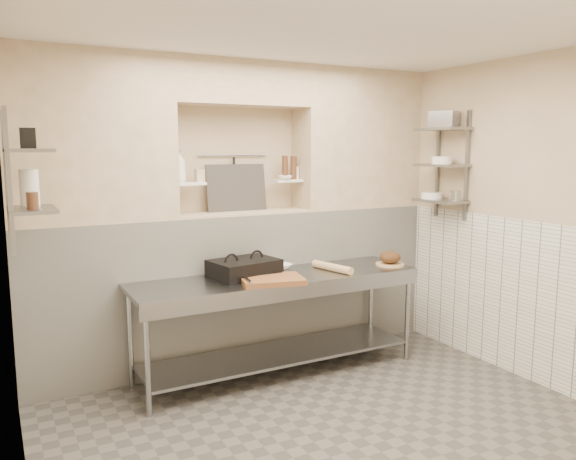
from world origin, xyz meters
TOP-DOWN VIEW (x-y plane):
  - floor at (0.00, 0.00)m, footprint 4.00×3.90m
  - ceiling at (0.00, 0.00)m, footprint 4.00×3.90m
  - wall_left at (-2.05, 0.00)m, footprint 0.10×3.90m
  - wall_right at (2.05, 0.00)m, footprint 0.10×3.90m
  - wall_back at (0.00, 2.00)m, footprint 4.00×0.10m
  - backwall_lower at (0.00, 1.75)m, footprint 4.00×0.40m
  - alcove_sill at (0.00, 1.75)m, footprint 1.30×0.40m
  - backwall_pillar_left at (-1.33, 1.75)m, footprint 1.35×0.40m
  - backwall_pillar_right at (1.33, 1.75)m, footprint 1.35×0.40m
  - backwall_header at (0.00, 1.75)m, footprint 1.30×0.40m
  - wainscot_left at (-1.99, 0.00)m, footprint 0.02×3.90m
  - wainscot_right at (1.99, 0.00)m, footprint 0.02×3.90m
  - alcove_shelf_left at (-0.50, 1.75)m, footprint 0.28×0.16m
  - alcove_shelf_right at (0.50, 1.75)m, footprint 0.28×0.16m
  - utensil_rail at (0.00, 1.92)m, footprint 0.70×0.02m
  - hanging_steel at (0.00, 1.90)m, footprint 0.02×0.02m
  - splash_panel at (0.00, 1.85)m, footprint 0.60×0.08m
  - shelf_rail_left_a at (-1.98, 1.25)m, footprint 0.03×0.03m
  - shelf_rail_left_b at (-1.98, 0.85)m, footprint 0.03×0.03m
  - wall_shelf_left_lower at (-1.84, 1.05)m, footprint 0.30×0.50m
  - wall_shelf_left_upper at (-1.84, 1.05)m, footprint 0.30×0.50m
  - shelf_rail_right_a at (1.98, 1.25)m, footprint 0.03×0.03m
  - shelf_rail_right_b at (1.98, 0.85)m, footprint 0.03×0.03m
  - wall_shelf_right_lower at (1.84, 1.05)m, footprint 0.30×0.50m
  - wall_shelf_right_mid at (1.84, 1.05)m, footprint 0.30×0.50m
  - wall_shelf_right_upper at (1.84, 1.05)m, footprint 0.30×0.50m
  - prep_table at (0.11, 1.18)m, footprint 2.60×0.70m
  - panini_press at (-0.17, 1.30)m, footprint 0.62×0.50m
  - cutting_board at (-0.05, 0.99)m, footprint 0.58×0.47m
  - knife_blade at (-0.02, 1.10)m, footprint 0.24×0.03m
  - tongs at (-0.28, 0.99)m, footprint 0.06×0.25m
  - mixing_bowl at (0.26, 1.44)m, footprint 0.24×0.24m
  - rolling_pin at (0.64, 1.13)m, footprint 0.18×0.47m
  - bread_board at (1.27, 1.10)m, footprint 0.27×0.27m
  - bread_loaf at (1.27, 1.10)m, footprint 0.20×0.20m
  - bottle_soap at (-0.59, 1.74)m, footprint 0.13×0.13m
  - jar_alcove at (-0.39, 1.77)m, footprint 0.08×0.08m
  - bowl_alcove at (0.45, 1.70)m, footprint 0.18×0.18m
  - condiment_a at (0.57, 1.75)m, footprint 0.06×0.06m
  - condiment_b at (0.49, 1.78)m, footprint 0.06×0.06m
  - condiment_c at (0.61, 1.78)m, footprint 0.07×0.07m
  - jug_left at (-1.84, 1.19)m, footprint 0.13×0.13m
  - jar_left at (-1.84, 0.96)m, footprint 0.08×0.08m
  - box_left_upper at (-1.84, 0.98)m, footprint 0.11×0.11m
  - bowl_right at (1.84, 1.17)m, footprint 0.21×0.21m
  - canister_right at (1.84, 0.85)m, footprint 0.10×0.10m
  - bowl_right_mid at (1.84, 1.05)m, footprint 0.20×0.20m
  - basket_right at (1.84, 1.04)m, footprint 0.28×0.31m

SIDE VIEW (x-z plane):
  - floor at x=0.00m, z-range -0.10..0.00m
  - prep_table at x=0.11m, z-range 0.19..1.09m
  - backwall_lower at x=0.00m, z-range 0.00..1.40m
  - wainscot_left at x=-1.99m, z-range 0.00..1.40m
  - wainscot_right at x=1.99m, z-range 0.00..1.40m
  - bread_board at x=1.27m, z-range 0.90..0.92m
  - cutting_board at x=-0.05m, z-range 0.90..0.95m
  - mixing_bowl at x=0.26m, z-range 0.90..0.95m
  - rolling_pin at x=0.64m, z-range 0.90..0.97m
  - knife_blade at x=-0.02m, z-range 0.95..0.95m
  - tongs at x=-0.28m, z-range 0.95..0.97m
  - bread_loaf at x=1.27m, z-range 0.92..1.04m
  - panini_press at x=-0.17m, z-range 0.90..1.05m
  - wall_left at x=-2.05m, z-range 0.00..2.80m
  - wall_right at x=2.05m, z-range 0.00..2.80m
  - wall_back at x=0.00m, z-range 0.00..2.80m
  - alcove_sill at x=0.00m, z-range 1.40..1.42m
  - wall_shelf_right_lower at x=1.84m, z-range 1.49..1.51m
  - bowl_right at x=1.84m, z-range 1.51..1.58m
  - canister_right at x=1.84m, z-range 1.51..1.61m
  - wall_shelf_left_lower at x=-1.84m, z-range 1.59..1.61m
  - splash_panel at x=0.00m, z-range 1.42..1.86m
  - jar_left at x=-1.84m, z-range 1.61..1.73m
  - alcove_shelf_left at x=-0.50m, z-range 1.69..1.71m
  - alcove_shelf_right at x=0.50m, z-range 1.69..1.71m
  - bowl_alcove at x=0.45m, z-range 1.71..1.76m
  - jug_left at x=-1.84m, z-range 1.61..1.87m
  - jar_alcove at x=-0.39m, z-range 1.71..1.83m
  - condiment_c at x=0.61m, z-range 1.71..1.83m
  - hanging_steel at x=0.00m, z-range 1.63..1.93m
  - shelf_rail_left_a at x=-1.98m, z-range 1.33..2.27m
  - shelf_rail_left_b at x=-1.98m, z-range 1.33..2.27m
  - condiment_a at x=0.57m, z-range 1.71..1.94m
  - condiment_b at x=0.49m, z-range 1.71..1.94m
  - shelf_rail_right_a at x=1.98m, z-range 1.33..2.38m
  - shelf_rail_right_b at x=1.98m, z-range 1.33..2.38m
  - wall_shelf_right_mid at x=1.84m, z-range 1.84..1.86m
  - bottle_soap at x=-0.59m, z-range 1.71..2.00m
  - bowl_right_mid at x=1.84m, z-range 1.86..1.94m
  - utensil_rail at x=0.00m, z-range 1.94..1.96m
  - wall_shelf_left_upper at x=-1.84m, z-range 1.99..2.01m
  - box_left_upper at x=-1.84m, z-range 2.01..2.15m
  - backwall_pillar_left at x=-1.33m, z-range 1.40..2.80m
  - backwall_pillar_right at x=1.33m, z-range 1.40..2.80m
  - wall_shelf_right_upper at x=1.84m, z-range 2.19..2.21m
  - basket_right at x=1.84m, z-range 2.21..2.37m
  - backwall_header at x=0.00m, z-range 2.40..2.80m
  - ceiling at x=0.00m, z-range 2.80..2.90m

